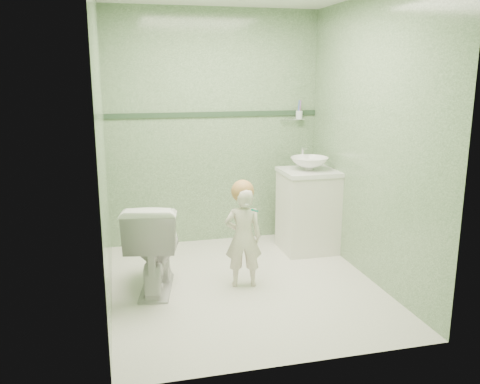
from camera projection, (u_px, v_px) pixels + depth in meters
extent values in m
plane|color=silver|center=(244.00, 285.00, 4.33)|extent=(2.50, 2.50, 0.00)
cube|color=gray|center=(214.00, 129.00, 5.23)|extent=(2.20, 0.04, 2.40)
cube|color=gray|center=(299.00, 175.00, 2.87)|extent=(2.20, 0.04, 2.40)
cube|color=gray|center=(103.00, 150.00, 3.79)|extent=(0.04, 2.50, 2.40)
cube|color=gray|center=(369.00, 141.00, 4.31)|extent=(0.04, 2.50, 2.40)
cube|color=#2A442D|center=(214.00, 114.00, 5.18)|extent=(2.20, 0.02, 0.05)
cube|color=white|center=(308.00, 212.00, 5.09)|extent=(0.52, 0.50, 0.80)
cube|color=white|center=(309.00, 172.00, 5.00)|extent=(0.54, 0.52, 0.04)
imported|color=white|center=(309.00, 164.00, 4.98)|extent=(0.37, 0.37, 0.13)
cylinder|color=silver|center=(302.00, 155.00, 5.15)|extent=(0.03, 0.03, 0.18)
cylinder|color=silver|center=(304.00, 148.00, 5.09)|extent=(0.02, 0.12, 0.02)
cylinder|color=silver|center=(293.00, 120.00, 5.36)|extent=(0.26, 0.02, 0.02)
cylinder|color=silver|center=(299.00, 115.00, 5.34)|extent=(0.07, 0.07, 0.09)
cylinder|color=#B4312B|center=(300.00, 108.00, 5.34)|extent=(0.01, 0.01, 0.17)
cylinder|color=#465EDC|center=(298.00, 108.00, 5.32)|extent=(0.01, 0.01, 0.17)
cylinder|color=#9D5DC5|center=(300.00, 108.00, 5.31)|extent=(0.01, 0.01, 0.17)
imported|color=white|center=(154.00, 245.00, 4.17)|extent=(0.56, 0.82, 0.76)
imported|color=white|center=(243.00, 237.00, 4.22)|extent=(0.34, 0.25, 0.85)
sphere|color=#BA8147|center=(243.00, 191.00, 4.15)|extent=(0.19, 0.19, 0.19)
cylinder|color=#057E65|center=(255.00, 211.00, 4.04)|extent=(0.09, 0.12, 0.06)
cube|color=white|center=(247.00, 204.00, 4.07)|extent=(0.03, 0.03, 0.02)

